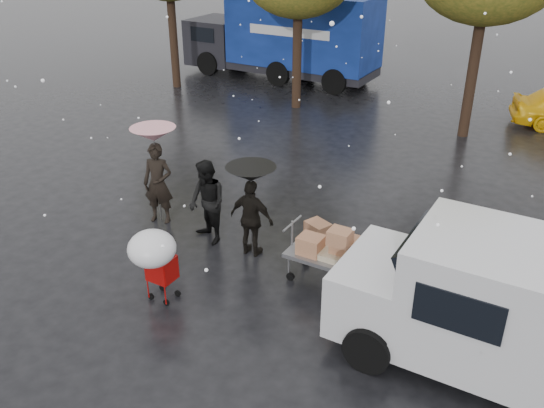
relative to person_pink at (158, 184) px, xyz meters
The scene contains 12 objects.
ground 2.39m from the person_pink, 20.67° to the right, with size 90.00×90.00×0.00m, color black.
person_pink is the anchor object (origin of this frame).
person_middle 1.49m from the person_pink, ahead, with size 0.89×0.69×1.82m, color black.
person_black 2.58m from the person_pink, ahead, with size 0.97×0.40×1.65m, color black.
umbrella_pink 1.16m from the person_pink, ahead, with size 0.99×0.99×2.24m.
umbrella_black 2.72m from the person_pink, ahead, with size 1.00×1.00×1.95m.
vendor_cart 4.41m from the person_pink, ahead, with size 1.52×0.80×1.27m.
shopping_cart 3.16m from the person_pink, 50.87° to the right, with size 0.84×0.84×1.46m.
white_van 7.78m from the person_pink, ahead, with size 4.91×2.18×2.20m.
blue_truck 13.14m from the person_pink, 106.68° to the left, with size 8.30×2.60×3.50m.
box_ground_near 4.63m from the person_pink, ahead, with size 0.52×0.42×0.47m, color #9B6243.
box_ground_far 3.69m from the person_pink, 17.11° to the left, with size 0.50×0.39×0.39m, color #9B6243.
Camera 1 is at (5.99, -7.97, 6.29)m, focal length 38.00 mm.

